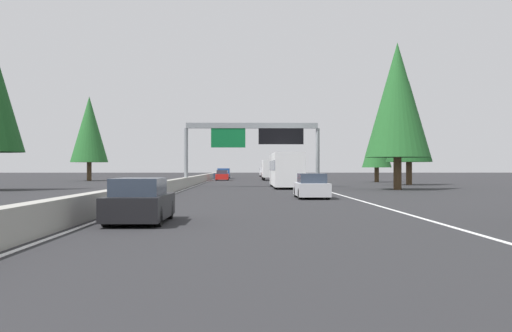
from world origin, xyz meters
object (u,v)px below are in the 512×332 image
Objects in this scene: sedan_near_right at (311,187)px; conifer_right_mid at (409,122)px; sedan_far_left at (140,202)px; sedan_mid_left at (222,176)px; bus_far_center at (286,169)px; sign_gantry_overhead at (254,136)px; pickup_mid_center at (264,172)px; conifer_right_far at (377,142)px; conifer_right_near at (397,100)px; sedan_near_center at (267,174)px; box_truck_mid_right at (271,169)px; conifer_left_mid at (89,129)px; minivan_distant_a at (224,173)px.

conifer_right_mid reaches higher than sedan_near_right.
sedan_far_left is 67.47m from sedan_mid_left.
bus_far_center is 32.96m from sedan_mid_left.
sign_gantry_overhead is 37.60m from sedan_far_left.
conifer_right_far is (-48.26, -12.63, 4.16)m from pickup_mid_center.
sedan_near_center is at bearing 7.75° from conifer_right_near.
sedan_near_center is at bearing 19.07° from conifer_right_far.
conifer_right_near is at bearing -172.25° from sedan_near_center.
sedan_far_left is 36.00m from bus_far_center.
sign_gantry_overhead is at bearing -6.55° from sedan_far_left.
conifer_right_near is at bearing -157.10° from sedan_mid_left.
sedan_near_center and sedan_mid_left have the same top height.
sedan_near_center is (24.96, -0.30, -0.93)m from box_truck_mid_right.
box_truck_mid_right is at bearing 0.05° from bus_far_center.
conifer_right_near is 1.10× the size of conifer_right_mid.
conifer_right_near is at bearing 161.43° from conifer_right_mid.
conifer_left_mid is at bearing 97.60° from sedan_mid_left.
minivan_distant_a reaches higher than sedan_near_right.
sedan_far_left is 0.53× the size of conifer_right_far.
sedan_near_right is (15.99, -7.38, 0.00)m from sedan_far_left.
conifer_left_mid is at bearing 77.62° from conifer_right_far.
bus_far_center is 2.30× the size of minivan_distant_a.
sedan_mid_left is at bearing 22.90° from conifer_right_near.
sedan_mid_left is at bearing 41.23° from conifer_right_mid.
conifer_right_far is (-36.38, -12.58, 4.39)m from sedan_near_center.
conifer_right_near is (-53.58, -16.17, 6.42)m from minivan_distant_a.
conifer_left_mid reaches higher than sign_gantry_overhead.
pickup_mid_center reaches higher than sedan_mid_left.
conifer_right_near is (-63.01, -8.57, 6.69)m from sedan_near_center.
box_truck_mid_right is at bearing -154.81° from minivan_distant_a.
conifer_left_mid is (49.03, 25.53, 6.42)m from sedan_near_right.
conifer_right_mid is at bearing -118.37° from conifer_left_mid.
sedan_far_left is at bearing 175.45° from sedan_near_center.
conifer_right_far reaches higher than box_truck_mid_right.
bus_far_center is 16.88m from conifer_right_mid.
conifer_right_mid is at bearing -152.17° from minivan_distant_a.
minivan_distant_a is at bearing 16.80° from conifer_right_near.
box_truck_mid_right is 0.73× the size of conifer_left_mid.
conifer_right_far is (-11.42, -12.87, 3.46)m from box_truck_mid_right.
sedan_near_right is 1.00× the size of sedan_mid_left.
bus_far_center is at bearing -139.63° from conifer_left_mid.
sign_gantry_overhead reaches higher than sedan_near_right.
minivan_distant_a is (48.33, 7.33, -0.77)m from bus_far_center.
conifer_right_mid is at bearing -25.39° from sedan_near_right.
conifer_right_near is at bearing -135.72° from conifer_left_mid.
box_truck_mid_right is at bearing 179.32° from sedan_near_center.
conifer_right_far is (19.51, -15.72, 0.30)m from sign_gantry_overhead.
sign_gantry_overhead is 56.13m from sedan_near_center.
conifer_right_far is at bearing -143.18° from minivan_distant_a.
bus_far_center is 2.61× the size of sedan_mid_left.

